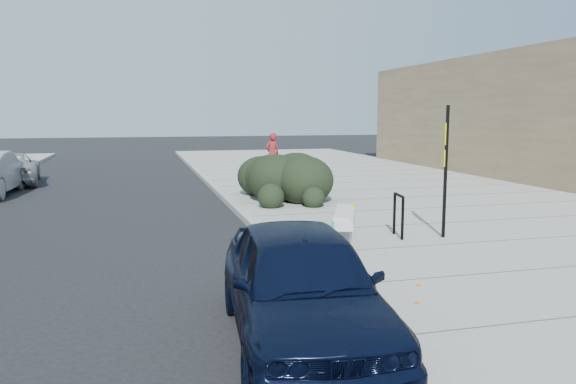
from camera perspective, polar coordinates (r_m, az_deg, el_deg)
The scene contains 10 objects.
ground at distance 10.35m, azimuth 0.09°, elevation -7.20°, with size 120.00×120.00×0.00m, color black.
sidewalk_near at distance 16.99m, azimuth 14.09°, elevation -1.21°, with size 11.20×50.00×0.15m, color gray.
curb_near at distance 15.11m, azimuth -4.84°, elevation -2.08°, with size 0.22×50.00×0.17m, color #9E9E99.
bench at distance 11.49m, azimuth 5.75°, elevation -2.57°, with size 1.13×1.94×0.59m.
bike_rack at distance 11.91m, azimuth 11.17°, elevation -1.91°, with size 0.15×0.62×0.91m.
sign_post at distance 11.97m, azimuth 15.67°, elevation 2.80°, with size 0.16×0.30×2.73m.
hedge at distance 17.32m, azimuth -0.06°, elevation 2.09°, with size 2.11×4.22×1.58m, color black.
sedan_navy at distance 6.67m, azimuth 1.36°, elevation -9.39°, with size 1.68×4.19×1.43m, color black.
suv_silver at distance 24.28m, azimuth -26.39°, elevation 2.16°, with size 2.03×4.41×1.23m, color #9C9FA1.
pedestrian at distance 23.86m, azimuth -1.61°, elevation 3.90°, with size 0.64×0.42×1.76m, color maroon.
Camera 1 is at (-2.59, -9.65, 2.70)m, focal length 35.00 mm.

